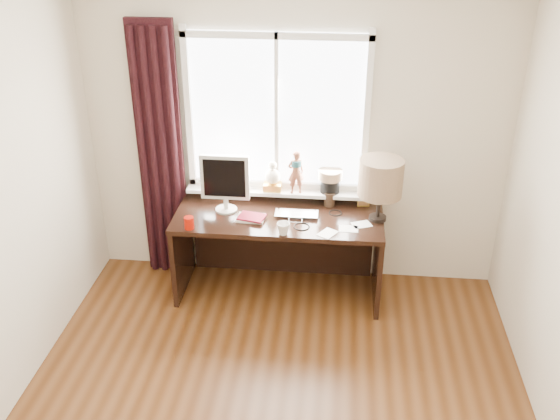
# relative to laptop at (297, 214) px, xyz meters

# --- Properties ---
(ceiling) EXTENTS (3.50, 4.00, 0.00)m
(ceiling) POSITION_rel_laptop_xyz_m (-0.05, -1.64, 1.84)
(ceiling) COLOR white
(ceiling) RESTS_ON wall_back
(wall_back) EXTENTS (3.50, 0.00, 2.60)m
(wall_back) POSITION_rel_laptop_xyz_m (-0.05, 0.36, 0.54)
(wall_back) COLOR beige
(wall_back) RESTS_ON ground
(laptop) EXTENTS (0.35, 0.23, 0.03)m
(laptop) POSITION_rel_laptop_xyz_m (0.00, 0.00, 0.00)
(laptop) COLOR silver
(laptop) RESTS_ON desk
(mug) EXTENTS (0.14, 0.14, 0.10)m
(mug) POSITION_rel_laptop_xyz_m (-0.08, -0.31, 0.04)
(mug) COLOR white
(mug) RESTS_ON desk
(red_cup) EXTENTS (0.08, 0.08, 0.10)m
(red_cup) POSITION_rel_laptop_xyz_m (-0.82, -0.30, 0.04)
(red_cup) COLOR #990B00
(red_cup) RESTS_ON desk
(window) EXTENTS (1.52, 0.20, 1.40)m
(window) POSITION_rel_laptop_xyz_m (-0.18, 0.31, 0.54)
(window) COLOR white
(window) RESTS_ON ground
(curtain) EXTENTS (0.38, 0.09, 2.25)m
(curtain) POSITION_rel_laptop_xyz_m (-1.18, 0.27, 0.35)
(curtain) COLOR black
(curtain) RESTS_ON floor
(desk) EXTENTS (1.70, 0.70, 0.75)m
(desk) POSITION_rel_laptop_xyz_m (-0.15, 0.09, -0.26)
(desk) COLOR black
(desk) RESTS_ON floor
(monitor) EXTENTS (0.40, 0.18, 0.49)m
(monitor) POSITION_rel_laptop_xyz_m (-0.59, 0.04, 0.26)
(monitor) COLOR beige
(monitor) RESTS_ON desk
(notebook_stack) EXTENTS (0.24, 0.19, 0.03)m
(notebook_stack) POSITION_rel_laptop_xyz_m (-0.36, -0.10, 0.00)
(notebook_stack) COLOR beige
(notebook_stack) RESTS_ON desk
(brush_holder) EXTENTS (0.09, 0.09, 0.25)m
(brush_holder) POSITION_rel_laptop_xyz_m (0.26, 0.21, 0.05)
(brush_holder) COLOR black
(brush_holder) RESTS_ON desk
(icon_frame) EXTENTS (0.10, 0.03, 0.13)m
(icon_frame) POSITION_rel_laptop_xyz_m (0.54, 0.22, 0.05)
(icon_frame) COLOR gold
(icon_frame) RESTS_ON desk
(table_lamp) EXTENTS (0.35, 0.35, 0.52)m
(table_lamp) POSITION_rel_laptop_xyz_m (0.65, 0.00, 0.35)
(table_lamp) COLOR black
(table_lamp) RESTS_ON desk
(loose_papers) EXTENTS (0.44, 0.34, 0.00)m
(loose_papers) POSITION_rel_laptop_xyz_m (0.40, -0.18, -0.01)
(loose_papers) COLOR white
(loose_papers) RESTS_ON desk
(desk_cables) EXTENTS (0.42, 0.42, 0.01)m
(desk_cables) POSITION_rel_laptop_xyz_m (0.13, -0.06, -0.01)
(desk_cables) COLOR black
(desk_cables) RESTS_ON desk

